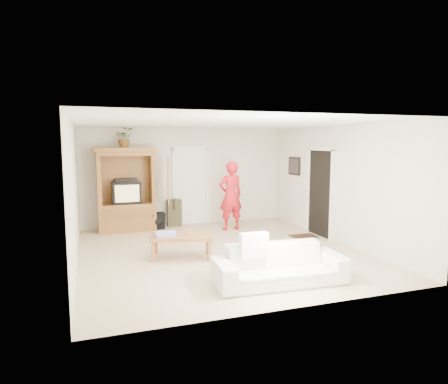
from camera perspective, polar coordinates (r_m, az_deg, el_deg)
The scene contains 19 objects.
floor at distance 8.27m, azimuth -0.61°, elevation -8.51°, with size 6.00×6.00×0.00m, color tan.
ceiling at distance 7.97m, azimuth -0.63°, elevation 9.80°, with size 6.00×6.00×0.00m, color white.
wall_back at distance 10.89m, azimuth -5.59°, elevation 2.19°, with size 5.50×5.50×0.00m, color silver.
wall_front at distance 5.28m, azimuth 9.69°, elevation -3.07°, with size 5.50×5.50×0.00m, color silver.
wall_left at distance 7.62m, azimuth -20.66°, elevation -0.32°, with size 6.00×6.00×0.00m, color silver.
wall_right at distance 9.25m, azimuth 15.78°, elevation 1.10°, with size 6.00×6.00×0.00m, color silver.
armoire at distance 10.34m, azimuth -13.65°, elevation -0.41°, with size 1.82×1.14×2.10m.
door_back at distance 10.92m, azimuth -4.77°, elevation 0.74°, with size 0.85×0.05×2.04m, color white.
doorway_right at distance 9.76m, azimuth 13.60°, elevation -0.19°, with size 0.05×0.90×2.04m, color black.
framed_picture at distance 10.83m, azimuth 10.01°, elevation 3.68°, with size 0.03×0.60×0.48m, color black.
doormat at distance 9.72m, azimuth 11.30°, elevation -6.21°, with size 0.60×0.40×0.02m, color #382316.
plant at distance 10.23m, azimuth -14.00°, elevation 7.55°, with size 0.44×0.38×0.48m, color #4C7238.
man at distance 10.13m, azimuth 0.96°, elevation -0.54°, with size 0.64×0.42×1.75m, color red.
sofa at distance 6.46m, azimuth 7.92°, elevation -10.25°, with size 2.08×0.81×0.61m, color white.
coffee_table at distance 7.81m, azimuth -6.08°, elevation -6.54°, with size 1.32×0.93×0.45m.
towel at distance 7.73m, azimuth -8.30°, elevation -5.97°, with size 0.38×0.28×0.08m, color #FF54C9.
candle at distance 7.87m, azimuth -5.01°, elevation -5.61°, with size 0.08×0.08×0.10m, color tan.
backpack_black at distance 10.39m, azimuth -9.47°, elevation -4.17°, with size 0.34×0.20×0.42m, color black, non-canonical shape.
backpack_olive at distance 10.77m, azimuth -7.11°, elevation -2.96°, with size 0.37×0.27×0.71m, color #47442B, non-canonical shape.
Camera 1 is at (-2.50, -7.56, 2.22)m, focal length 32.00 mm.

